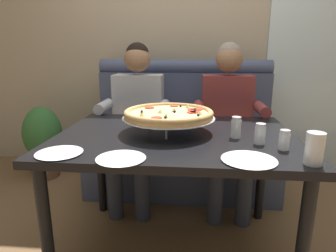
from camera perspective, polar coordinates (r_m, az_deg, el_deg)
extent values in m
plane|color=brown|center=(1.97, 1.39, -23.04)|extent=(16.00, 16.00, 0.00)
cube|color=tan|center=(3.09, 3.59, 18.13)|extent=(6.00, 0.12, 2.80)
cube|color=white|center=(3.27, 29.11, 16.22)|extent=(1.10, 0.02, 2.80)
cube|color=#424C6B|center=(2.58, 2.69, -7.68)|extent=(1.61, 0.60, 0.46)
cube|color=#424C6B|center=(2.83, 3.16, 3.92)|extent=(1.61, 0.18, 0.65)
cylinder|color=#424C6B|center=(2.78, 3.27, 11.53)|extent=(1.61, 0.14, 0.14)
cube|color=black|center=(1.63, 1.55, -2.22)|extent=(1.32, 0.97, 0.04)
cylinder|color=black|center=(1.59, -22.89, -19.03)|extent=(0.06, 0.06, 0.71)
cylinder|color=black|center=(1.51, 25.02, -21.13)|extent=(0.06, 0.06, 0.71)
cylinder|color=black|center=(2.26, -13.11, -7.92)|extent=(0.06, 0.06, 0.71)
cylinder|color=black|center=(2.21, 17.95, -8.82)|extent=(0.06, 0.06, 0.71)
cube|color=#2D3342|center=(2.28, -6.64, -2.60)|extent=(0.34, 0.40, 0.15)
cylinder|color=#2D3342|center=(2.20, -10.37, -12.07)|extent=(0.11, 0.11, 0.46)
cylinder|color=#2D3342|center=(2.15, -5.11, -12.43)|extent=(0.11, 0.11, 0.46)
cube|color=#B2B7C1|center=(2.44, -5.73, 3.51)|extent=(0.40, 0.22, 0.56)
cylinder|color=#B2B7C1|center=(2.28, -12.50, 3.80)|extent=(0.08, 0.28, 0.08)
cylinder|color=#B2B7C1|center=(2.19, -0.92, 3.69)|extent=(0.08, 0.28, 0.08)
sphere|color=#997051|center=(2.38, -6.08, 13.03)|extent=(0.21, 0.21, 0.21)
sphere|color=black|center=(2.39, -6.05, 13.87)|extent=(0.19, 0.19, 0.19)
cube|color=#2D3342|center=(2.25, 11.74, -3.06)|extent=(0.34, 0.40, 0.15)
cylinder|color=#2D3342|center=(2.13, 9.30, -12.91)|extent=(0.11, 0.11, 0.46)
cylinder|color=#2D3342|center=(2.15, 14.75, -12.89)|extent=(0.11, 0.11, 0.46)
cube|color=brown|center=(2.42, 11.43, 3.16)|extent=(0.40, 0.22, 0.56)
cylinder|color=brown|center=(2.18, 6.04, 3.55)|extent=(0.08, 0.28, 0.08)
cylinder|color=brown|center=(2.23, 17.96, 3.19)|extent=(0.08, 0.28, 0.08)
sphere|color=#997051|center=(2.35, 11.98, 12.78)|extent=(0.21, 0.21, 0.21)
sphere|color=gray|center=(2.36, 12.00, 13.64)|extent=(0.19, 0.19, 0.19)
cylinder|color=silver|center=(1.52, -0.35, -1.07)|extent=(0.01, 0.01, 0.08)
cylinder|color=silver|center=(1.74, -3.61, 0.86)|extent=(0.01, 0.01, 0.08)
cylinder|color=silver|center=(1.72, 4.31, 0.68)|extent=(0.01, 0.01, 0.08)
torus|color=silver|center=(1.65, 0.12, 1.40)|extent=(0.29, 0.29, 0.01)
cylinder|color=silver|center=(1.64, 0.12, 1.67)|extent=(0.53, 0.53, 0.00)
cylinder|color=tan|center=(1.64, 0.12, 2.05)|extent=(0.50, 0.50, 0.02)
torus|color=tan|center=(1.64, 0.12, 2.70)|extent=(0.51, 0.51, 0.03)
cylinder|color=#E5C17A|center=(1.64, 0.12, 2.53)|extent=(0.44, 0.44, 0.01)
cylinder|color=red|center=(1.63, 4.68, 2.70)|extent=(0.05, 0.05, 0.01)
cylinder|color=red|center=(1.82, 1.24, 3.99)|extent=(0.05, 0.05, 0.01)
cylinder|color=red|center=(1.77, -3.68, 3.64)|extent=(0.06, 0.06, 0.01)
cylinder|color=red|center=(1.64, 5.31, 2.73)|extent=(0.06, 0.06, 0.01)
cylinder|color=red|center=(1.68, 4.92, 3.07)|extent=(0.05, 0.05, 0.01)
cylinder|color=red|center=(1.49, -2.27, 1.63)|extent=(0.06, 0.06, 0.01)
cylinder|color=red|center=(1.72, 4.81, 3.30)|extent=(0.05, 0.05, 0.01)
cylinder|color=red|center=(1.72, 5.95, 3.28)|extent=(0.05, 0.05, 0.01)
sphere|color=black|center=(1.55, 5.99, 2.15)|extent=(0.01, 0.01, 0.01)
sphere|color=black|center=(1.49, -0.49, 1.71)|extent=(0.01, 0.01, 0.01)
sphere|color=black|center=(1.66, 5.38, 2.99)|extent=(0.01, 0.01, 0.01)
sphere|color=black|center=(1.63, 1.30, 2.86)|extent=(0.01, 0.01, 0.01)
sphere|color=black|center=(1.53, -5.07, 2.00)|extent=(0.01, 0.01, 0.01)
sphere|color=black|center=(1.80, 2.50, 3.94)|extent=(0.01, 0.01, 0.01)
sphere|color=black|center=(1.60, -5.21, 2.59)|extent=(0.01, 0.01, 0.01)
sphere|color=black|center=(1.65, -5.20, 2.91)|extent=(0.01, 0.01, 0.01)
cone|color=#CCC675|center=(1.58, 6.28, 2.63)|extent=(0.04, 0.04, 0.02)
cone|color=#CCC675|center=(1.61, -1.52, 2.95)|extent=(0.04, 0.04, 0.02)
cone|color=#CCC675|center=(1.65, 1.25, 3.22)|extent=(0.04, 0.04, 0.02)
cone|color=#CCC675|center=(1.51, -0.33, 2.13)|extent=(0.04, 0.04, 0.02)
cone|color=#CCC675|center=(1.53, -5.17, 2.24)|extent=(0.04, 0.04, 0.02)
cone|color=#CCC675|center=(1.77, 3.87, 3.92)|extent=(0.04, 0.04, 0.02)
cylinder|color=white|center=(1.59, 13.27, -0.59)|extent=(0.05, 0.05, 0.09)
cylinder|color=silver|center=(1.59, 13.23, -1.35)|extent=(0.05, 0.05, 0.05)
cylinder|color=silver|center=(1.57, 13.39, 1.43)|extent=(0.05, 0.05, 0.02)
cylinder|color=white|center=(1.46, 21.95, -2.93)|extent=(0.05, 0.05, 0.08)
cylinder|color=#4C6633|center=(1.47, 21.87, -3.69)|extent=(0.04, 0.04, 0.04)
cylinder|color=silver|center=(1.45, 22.12, -1.11)|extent=(0.05, 0.05, 0.02)
cylinder|color=white|center=(1.51, 17.70, -1.82)|extent=(0.05, 0.05, 0.08)
cylinder|color=#A82D19|center=(1.52, 17.64, -2.50)|extent=(0.04, 0.04, 0.05)
cylinder|color=silver|center=(1.50, 17.85, 0.11)|extent=(0.05, 0.05, 0.02)
cylinder|color=white|center=(1.41, -20.66, -5.02)|extent=(0.15, 0.15, 0.01)
cone|color=white|center=(1.40, -20.69, -4.67)|extent=(0.21, 0.21, 0.01)
cylinder|color=white|center=(1.27, -9.28, -6.36)|extent=(0.15, 0.15, 0.01)
cone|color=white|center=(1.26, -9.29, -5.98)|extent=(0.22, 0.22, 0.01)
cylinder|color=white|center=(1.28, 15.66, -6.47)|extent=(0.17, 0.17, 0.01)
cone|color=white|center=(1.28, 15.69, -6.10)|extent=(0.24, 0.24, 0.01)
cylinder|color=silver|center=(1.32, 26.95, -4.00)|extent=(0.07, 0.07, 0.14)
cylinder|color=white|center=(1.33, 26.79, -5.33)|extent=(0.06, 0.06, 0.07)
cylinder|color=black|center=(4.03, 23.49, -0.86)|extent=(0.02, 0.02, 0.44)
cylinder|color=black|center=(4.28, 23.91, -0.05)|extent=(0.02, 0.02, 0.44)
cylinder|color=black|center=(4.06, 19.86, -0.40)|extent=(0.02, 0.02, 0.44)
cylinder|color=black|center=(4.31, 20.49, 0.38)|extent=(0.02, 0.02, 0.44)
cylinder|color=black|center=(4.12, 22.23, 2.85)|extent=(0.40, 0.40, 0.02)
cube|color=black|center=(4.11, 20.29, 5.87)|extent=(0.15, 0.30, 0.42)
cylinder|color=brown|center=(3.12, -22.89, -7.23)|extent=(0.24, 0.24, 0.22)
ellipsoid|color=#336B33|center=(3.02, -23.51, -1.38)|extent=(0.36, 0.36, 0.52)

